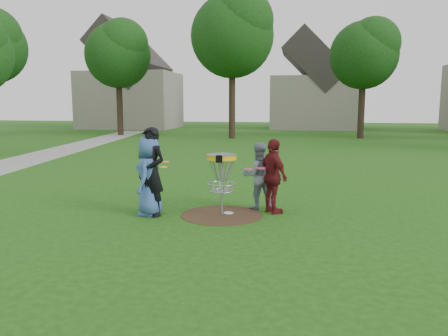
% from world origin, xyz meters
% --- Properties ---
extents(ground, '(100.00, 100.00, 0.00)m').
position_xyz_m(ground, '(0.00, 0.00, 0.00)').
color(ground, '#19470F').
rests_on(ground, ground).
extents(dirt_patch, '(1.80, 1.80, 0.01)m').
position_xyz_m(dirt_patch, '(0.00, 0.00, 0.00)').
color(dirt_patch, '#47331E').
rests_on(dirt_patch, ground).
extents(concrete_path, '(7.75, 39.92, 0.02)m').
position_xyz_m(concrete_path, '(-10.00, 8.00, 0.01)').
color(concrete_path, '#9E9E99').
rests_on(concrete_path, ground).
extents(player_blue, '(0.56, 0.85, 1.73)m').
position_xyz_m(player_blue, '(-1.55, -0.23, 0.87)').
color(player_blue, '#375998').
rests_on(player_blue, ground).
extents(player_black, '(0.83, 0.71, 1.93)m').
position_xyz_m(player_black, '(-1.49, -0.29, 0.96)').
color(player_black, black).
rests_on(player_black, ground).
extents(player_grey, '(0.92, 0.83, 1.54)m').
position_xyz_m(player_grey, '(0.72, 0.77, 0.77)').
color(player_grey, gray).
rests_on(player_grey, ground).
extents(player_maroon, '(0.90, 1.03, 1.66)m').
position_xyz_m(player_maroon, '(1.09, 0.37, 0.83)').
color(player_maroon, '#5E1518').
rests_on(player_maroon, ground).
extents(disc_on_grass, '(0.22, 0.22, 0.02)m').
position_xyz_m(disc_on_grass, '(0.13, 0.16, 0.01)').
color(disc_on_grass, white).
rests_on(disc_on_grass, ground).
extents(disc_golf_basket, '(0.66, 0.67, 1.38)m').
position_xyz_m(disc_golf_basket, '(0.00, -0.00, 1.02)').
color(disc_golf_basket, '#9EA0A5').
rests_on(disc_golf_basket, ground).
extents(held_discs, '(2.33, 1.02, 0.25)m').
position_xyz_m(held_discs, '(-0.28, 0.10, 1.05)').
color(held_discs, '#D0E419').
rests_on(held_discs, ground).
extents(tree_row, '(51.20, 17.42, 9.90)m').
position_xyz_m(tree_row, '(0.44, 20.67, 6.21)').
color(tree_row, '#38281C').
rests_on(tree_row, ground).
extents(house_row, '(44.50, 10.65, 11.62)m').
position_xyz_m(house_row, '(4.78, 33.07, 4.14)').
color(house_row, gray).
rests_on(house_row, ground).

